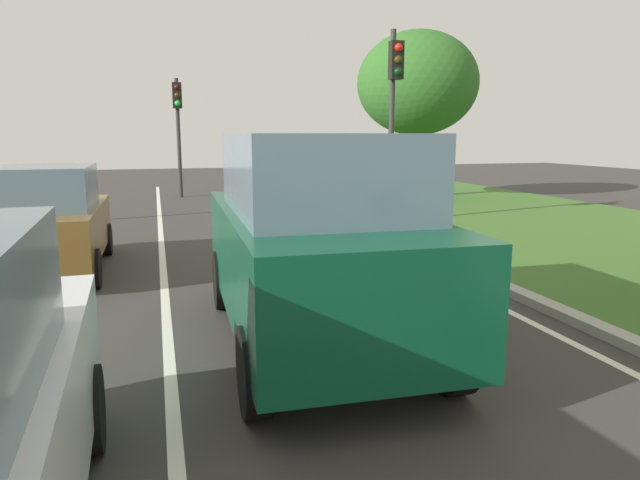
{
  "coord_description": "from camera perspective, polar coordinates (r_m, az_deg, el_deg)",
  "views": [
    {
      "loc": [
        -0.73,
        3.9,
        2.27
      ],
      "look_at": [
        0.86,
        9.46,
        1.2
      ],
      "focal_mm": 32.09,
      "sensor_mm": 36.0,
      "label": 1
    }
  ],
  "objects": [
    {
      "name": "curb_right",
      "position": [
        11.42,
        9.42,
        -0.83
      ],
      "size": [
        0.24,
        48.0,
        0.12
      ],
      "primitive_type": "cube",
      "color": "#9E9B93",
      "rests_on": "ground"
    },
    {
      "name": "traffic_light_far_median",
      "position": [
        21.54,
        -13.99,
        11.91
      ],
      "size": [
        0.32,
        0.5,
        4.25
      ],
      "color": "#2D2D2D",
      "rests_on": "ground"
    },
    {
      "name": "car_suv_ahead",
      "position": [
        6.11,
        -0.49,
        0.07
      ],
      "size": [
        2.09,
        4.56,
        2.28
      ],
      "rotation": [
        0.0,
        0.0,
        -0.03
      ],
      "color": "#0C472D",
      "rests_on": "ground"
    },
    {
      "name": "ground_plane",
      "position": [
        10.38,
        -11.53,
        -2.37
      ],
      "size": [
        60.0,
        60.0,
        0.0
      ],
      "primitive_type": "plane",
      "color": "#383533"
    },
    {
      "name": "traffic_light_near_right",
      "position": [
        14.63,
        7.39,
        14.1
      ],
      "size": [
        0.32,
        0.5,
        4.79
      ],
      "color": "#2D2D2D",
      "rests_on": "ground"
    },
    {
      "name": "lane_line_right_edge",
      "position": [
        11.22,
        7.11,
        -1.26
      ],
      "size": [
        0.12,
        32.0,
        0.01
      ],
      "primitive_type": "cube",
      "color": "silver",
      "rests_on": "ground"
    },
    {
      "name": "car_hatchback_far",
      "position": [
        10.35,
        -25.52,
        1.74
      ],
      "size": [
        1.74,
        3.71,
        1.78
      ],
      "rotation": [
        0.0,
        0.0,
        0.0
      ],
      "color": "brown",
      "rests_on": "ground"
    },
    {
      "name": "lane_line_center",
      "position": [
        10.35,
        -15.39,
        -2.55
      ],
      "size": [
        0.12,
        32.0,
        0.01
      ],
      "primitive_type": "cube",
      "color": "silver",
      "rests_on": "ground"
    },
    {
      "name": "tree_roadside_far",
      "position": [
        20.85,
        9.69,
        15.12
      ],
      "size": [
        4.19,
        4.19,
        5.8
      ],
      "color": "#4C331E",
      "rests_on": "ground"
    },
    {
      "name": "grass_verge_right",
      "position": [
        13.87,
        26.09,
        0.11
      ],
      "size": [
        9.0,
        48.0,
        0.06
      ],
      "primitive_type": "cube",
      "color": "#3D6628",
      "rests_on": "ground"
    }
  ]
}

